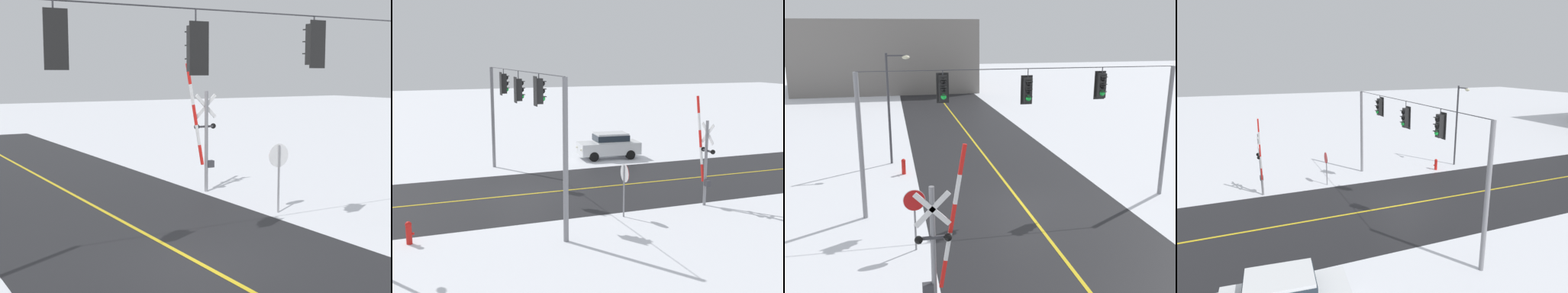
# 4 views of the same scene
# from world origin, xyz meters

# --- Properties ---
(ground_plane) EXTENTS (160.00, 160.00, 0.00)m
(ground_plane) POSITION_xyz_m (0.00, 0.00, 0.00)
(ground_plane) COLOR white
(road_asphalt) EXTENTS (9.00, 80.00, 0.01)m
(road_asphalt) POSITION_xyz_m (0.00, 6.00, 0.00)
(road_asphalt) COLOR black
(road_asphalt) RESTS_ON ground
(lane_centre_line) EXTENTS (0.14, 72.00, 0.01)m
(lane_centre_line) POSITION_xyz_m (0.00, 6.00, 0.01)
(lane_centre_line) COLOR gold
(lane_centre_line) RESTS_ON ground
(signal_span) EXTENTS (14.20, 0.47, 6.22)m
(signal_span) POSITION_xyz_m (0.01, -0.01, 4.28)
(signal_span) COLOR gray
(signal_span) RESTS_ON ground
(stop_sign) EXTENTS (0.80, 0.09, 2.35)m
(stop_sign) POSITION_xyz_m (-5.06, -3.33, 1.71)
(stop_sign) COLOR gray
(stop_sign) RESTS_ON ground
(railroad_crossing) EXTENTS (1.41, 0.31, 5.07)m
(railroad_crossing) POSITION_xyz_m (-4.73, -7.61, 2.33)
(railroad_crossing) COLOR gray
(railroad_crossing) RESTS_ON ground
(parked_car_white) EXTENTS (2.14, 4.32, 1.74)m
(parked_car_white) POSITION_xyz_m (6.95, -7.83, 0.95)
(parked_car_white) COLOR white
(parked_car_white) RESTS_ON ground
(fire_hydrant) EXTENTS (0.24, 0.31, 0.88)m
(fire_hydrant) POSITION_xyz_m (-5.17, 5.56, 0.47)
(fire_hydrant) COLOR red
(fire_hydrant) RESTS_ON ground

